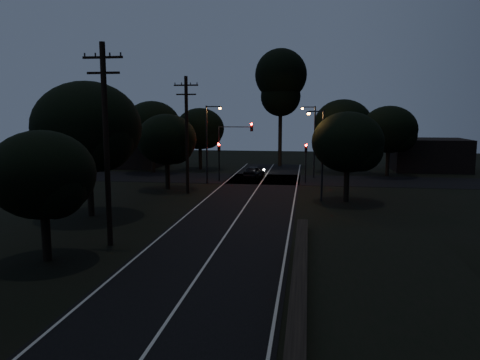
% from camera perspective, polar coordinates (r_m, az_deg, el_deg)
% --- Properties ---
extents(road_surface, '(60.00, 70.00, 0.03)m').
position_cam_1_polar(road_surface, '(41.02, 1.44, -2.02)').
color(road_surface, black).
rests_on(road_surface, ground).
extents(utility_pole_mid, '(2.20, 0.30, 11.00)m').
position_cam_1_polar(utility_pole_mid, '(26.33, -16.01, 4.46)').
color(utility_pole_mid, black).
rests_on(utility_pole_mid, ground).
extents(utility_pole_far, '(2.20, 0.30, 10.50)m').
position_cam_1_polar(utility_pole_far, '(42.39, -6.51, 5.71)').
color(utility_pole_far, black).
rests_on(utility_pole_far, ground).
extents(tree_left_b, '(5.11, 5.11, 6.50)m').
position_cam_1_polar(tree_left_b, '(24.57, -22.70, 0.31)').
color(tree_left_b, black).
rests_on(tree_left_b, ground).
extents(tree_left_c, '(7.52, 7.52, 9.49)m').
position_cam_1_polar(tree_left_c, '(34.30, -17.81, 5.87)').
color(tree_left_c, black).
rests_on(tree_left_c, ground).
extents(tree_left_d, '(5.67, 5.67, 7.19)m').
position_cam_1_polar(tree_left_d, '(44.88, -8.73, 4.75)').
color(tree_left_d, black).
rests_on(tree_left_d, ground).
extents(tree_far_nw, '(6.22, 6.22, 7.88)m').
position_cam_1_polar(tree_far_nw, '(60.42, -4.73, 6.12)').
color(tree_far_nw, black).
rests_on(tree_far_nw, ground).
extents(tree_far_w, '(6.81, 6.81, 8.69)m').
position_cam_1_polar(tree_far_w, '(57.90, -10.47, 6.46)').
color(tree_far_w, black).
rests_on(tree_far_w, ground).
extents(tree_far_ne, '(7.04, 7.04, 8.91)m').
position_cam_1_polar(tree_far_ne, '(59.00, 12.70, 6.54)').
color(tree_far_ne, black).
rests_on(tree_far_ne, ground).
extents(tree_far_e, '(6.37, 6.37, 8.08)m').
position_cam_1_polar(tree_far_e, '(56.65, 17.96, 5.74)').
color(tree_far_e, black).
rests_on(tree_far_e, ground).
extents(tree_right_a, '(5.83, 5.83, 7.41)m').
position_cam_1_polar(tree_right_a, '(39.06, 13.31, 4.33)').
color(tree_right_a, black).
rests_on(tree_right_a, ground).
extents(tall_pine, '(6.93, 6.93, 15.75)m').
position_cam_1_polar(tall_pine, '(64.19, 4.99, 11.84)').
color(tall_pine, black).
rests_on(tall_pine, ground).
extents(building_left, '(10.00, 8.00, 4.40)m').
position_cam_1_polar(building_left, '(66.01, -13.83, 3.57)').
color(building_left, black).
rests_on(building_left, ground).
extents(building_right, '(9.00, 7.00, 4.00)m').
position_cam_1_polar(building_right, '(64.01, 22.03, 2.88)').
color(building_right, black).
rests_on(building_right, ground).
extents(signal_left, '(0.28, 0.35, 4.10)m').
position_cam_1_polar(signal_left, '(50.04, -2.57, 3.10)').
color(signal_left, black).
rests_on(signal_left, ground).
extents(signal_right, '(0.28, 0.35, 4.10)m').
position_cam_1_polar(signal_right, '(49.15, 8.04, 2.93)').
color(signal_right, black).
rests_on(signal_right, ground).
extents(signal_mast, '(3.70, 0.35, 6.25)m').
position_cam_1_polar(signal_mast, '(49.64, -0.67, 4.81)').
color(signal_mast, black).
rests_on(signal_mast, ground).
extents(streetlight_a, '(1.66, 0.26, 8.00)m').
position_cam_1_polar(streetlight_a, '(48.11, -3.86, 5.03)').
color(streetlight_a, black).
rests_on(streetlight_a, ground).
extents(streetlight_b, '(1.66, 0.26, 8.00)m').
position_cam_1_polar(streetlight_b, '(53.02, 8.87, 5.25)').
color(streetlight_b, black).
rests_on(streetlight_b, ground).
extents(streetlight_c, '(1.46, 0.26, 7.50)m').
position_cam_1_polar(streetlight_c, '(39.08, 9.80, 3.76)').
color(streetlight_c, black).
rests_on(streetlight_c, ground).
extents(car, '(2.30, 4.21, 1.36)m').
position_cam_1_polar(car, '(52.84, 1.74, 1.03)').
color(car, black).
rests_on(car, ground).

